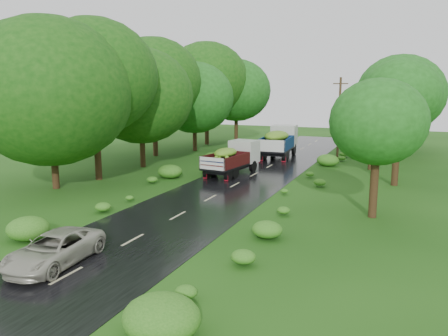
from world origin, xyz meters
The scene contains 10 objects.
ground centered at (0.00, 0.00, 0.00)m, with size 120.00×120.00×0.00m, color #16400D.
road centered at (0.00, 5.00, 0.01)m, with size 6.50×80.00×0.02m, color black.
road_lines centered at (0.00, 6.00, 0.02)m, with size 0.12×69.60×0.00m.
truck_near centered at (-1.50, 15.52, 1.38)m, with size 2.74×6.03×2.45m.
truck_far centered at (-0.64, 25.30, 1.65)m, with size 2.94×7.10×2.92m.
car centered at (-1.10, -3.38, 0.61)m, with size 1.95×4.23×1.17m, color #ABAA98.
utility_pole centered at (4.83, 25.13, 3.86)m, with size 1.29×0.45×7.49m.
trees_left centered at (-10.41, 20.26, 6.57)m, with size 7.39×32.77×9.51m.
trees_right centered at (9.57, 24.87, 5.60)m, with size 5.04×32.02×7.82m.
shrubs centered at (0.00, 14.00, 0.35)m, with size 11.90×44.00×0.70m.
Camera 1 is at (10.67, -15.03, 6.43)m, focal length 35.00 mm.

